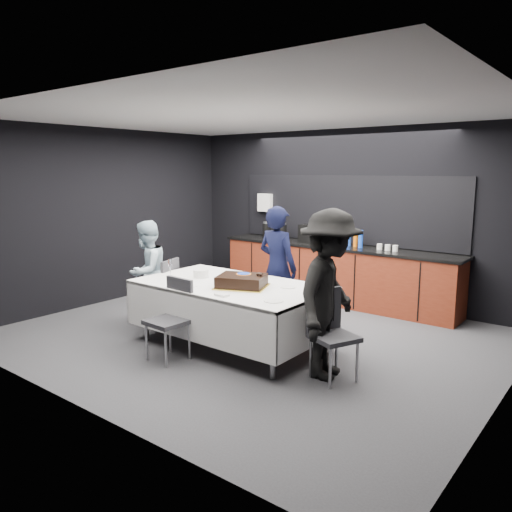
{
  "coord_description": "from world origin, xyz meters",
  "views": [
    {
      "loc": [
        3.88,
        -4.87,
        2.15
      ],
      "look_at": [
        0.0,
        0.1,
        1.05
      ],
      "focal_mm": 35.0,
      "sensor_mm": 36.0,
      "label": 1
    }
  ],
  "objects_px": {
    "chair_right": "(330,327)",
    "person_center": "(278,268)",
    "cake_assembly": "(242,281)",
    "person_right": "(329,295)",
    "champagne_flute": "(170,264)",
    "chair_left": "(164,287)",
    "chair_near": "(173,313)",
    "plate_stack": "(201,273)",
    "party_table": "(231,295)",
    "person_left": "(147,272)"
  },
  "relations": [
    {
      "from": "champagne_flute",
      "to": "person_left",
      "type": "xyz_separation_m",
      "value": [
        -0.68,
        0.18,
        -0.22
      ]
    },
    {
      "from": "chair_near",
      "to": "person_right",
      "type": "xyz_separation_m",
      "value": [
        1.66,
        0.64,
        0.35
      ]
    },
    {
      "from": "party_table",
      "to": "person_left",
      "type": "height_order",
      "value": "person_left"
    },
    {
      "from": "chair_left",
      "to": "chair_right",
      "type": "distance_m",
      "value": 2.72
    },
    {
      "from": "champagne_flute",
      "to": "chair_left",
      "type": "distance_m",
      "value": 0.61
    },
    {
      "from": "plate_stack",
      "to": "person_left",
      "type": "bearing_deg",
      "value": -179.16
    },
    {
      "from": "cake_assembly",
      "to": "person_right",
      "type": "relative_size",
      "value": 0.41
    },
    {
      "from": "chair_right",
      "to": "chair_near",
      "type": "xyz_separation_m",
      "value": [
        -1.67,
        -0.64,
        0.0
      ]
    },
    {
      "from": "chair_left",
      "to": "chair_near",
      "type": "bearing_deg",
      "value": -37.32
    },
    {
      "from": "chair_right",
      "to": "person_right",
      "type": "bearing_deg",
      "value": 169.54
    },
    {
      "from": "cake_assembly",
      "to": "chair_near",
      "type": "distance_m",
      "value": 0.88
    },
    {
      "from": "chair_near",
      "to": "person_right",
      "type": "bearing_deg",
      "value": 21.12
    },
    {
      "from": "party_table",
      "to": "cake_assembly",
      "type": "xyz_separation_m",
      "value": [
        0.23,
        -0.07,
        0.21
      ]
    },
    {
      "from": "plate_stack",
      "to": "person_right",
      "type": "bearing_deg",
      "value": -3.66
    },
    {
      "from": "plate_stack",
      "to": "person_right",
      "type": "height_order",
      "value": "person_right"
    },
    {
      "from": "cake_assembly",
      "to": "plate_stack",
      "type": "distance_m",
      "value": 0.77
    },
    {
      "from": "person_left",
      "to": "person_right",
      "type": "bearing_deg",
      "value": 70.83
    },
    {
      "from": "cake_assembly",
      "to": "person_right",
      "type": "height_order",
      "value": "person_right"
    },
    {
      "from": "chair_near",
      "to": "chair_right",
      "type": "bearing_deg",
      "value": 20.85
    },
    {
      "from": "chair_near",
      "to": "person_right",
      "type": "height_order",
      "value": "person_right"
    },
    {
      "from": "plate_stack",
      "to": "chair_right",
      "type": "xyz_separation_m",
      "value": [
        1.96,
        -0.13,
        -0.3
      ]
    },
    {
      "from": "party_table",
      "to": "champagne_flute",
      "type": "xyz_separation_m",
      "value": [
        -0.89,
        -0.16,
        0.3
      ]
    },
    {
      "from": "chair_right",
      "to": "person_center",
      "type": "bearing_deg",
      "value": 143.69
    },
    {
      "from": "chair_left",
      "to": "person_right",
      "type": "height_order",
      "value": "person_right"
    },
    {
      "from": "cake_assembly",
      "to": "chair_right",
      "type": "relative_size",
      "value": 0.77
    },
    {
      "from": "person_left",
      "to": "person_right",
      "type": "relative_size",
      "value": 0.82
    },
    {
      "from": "chair_near",
      "to": "person_center",
      "type": "height_order",
      "value": "person_center"
    },
    {
      "from": "champagne_flute",
      "to": "person_right",
      "type": "bearing_deg",
      "value": 1.76
    },
    {
      "from": "chair_left",
      "to": "person_left",
      "type": "bearing_deg",
      "value": -170.53
    },
    {
      "from": "cake_assembly",
      "to": "party_table",
      "type": "bearing_deg",
      "value": 164.15
    },
    {
      "from": "chair_near",
      "to": "person_left",
      "type": "height_order",
      "value": "person_left"
    },
    {
      "from": "person_center",
      "to": "person_right",
      "type": "xyz_separation_m",
      "value": [
        1.38,
        -1.02,
        0.05
      ]
    },
    {
      "from": "chair_right",
      "to": "chair_near",
      "type": "relative_size",
      "value": 1.0
    },
    {
      "from": "plate_stack",
      "to": "champagne_flute",
      "type": "xyz_separation_m",
      "value": [
        -0.36,
        -0.2,
        0.11
      ]
    },
    {
      "from": "champagne_flute",
      "to": "chair_left",
      "type": "relative_size",
      "value": 0.24
    },
    {
      "from": "chair_left",
      "to": "person_right",
      "type": "bearing_deg",
      "value": -3.34
    },
    {
      "from": "person_right",
      "to": "cake_assembly",
      "type": "bearing_deg",
      "value": 77.67
    },
    {
      "from": "champagne_flute",
      "to": "chair_left",
      "type": "bearing_deg",
      "value": 149.87
    },
    {
      "from": "party_table",
      "to": "plate_stack",
      "type": "height_order",
      "value": "plate_stack"
    },
    {
      "from": "cake_assembly",
      "to": "person_left",
      "type": "relative_size",
      "value": 0.5
    },
    {
      "from": "chair_near",
      "to": "chair_left",
      "type": "bearing_deg",
      "value": 142.68
    },
    {
      "from": "chair_left",
      "to": "chair_near",
      "type": "distance_m",
      "value": 1.32
    },
    {
      "from": "chair_near",
      "to": "person_left",
      "type": "bearing_deg",
      "value": 150.68
    },
    {
      "from": "chair_left",
      "to": "champagne_flute",
      "type": "bearing_deg",
      "value": -30.13
    },
    {
      "from": "chair_near",
      "to": "person_right",
      "type": "distance_m",
      "value": 1.81
    },
    {
      "from": "chair_left",
      "to": "chair_right",
      "type": "xyz_separation_m",
      "value": [
        2.72,
        -0.16,
        0.0
      ]
    },
    {
      "from": "plate_stack",
      "to": "chair_left",
      "type": "height_order",
      "value": "chair_left"
    },
    {
      "from": "party_table",
      "to": "chair_near",
      "type": "distance_m",
      "value": 0.78
    },
    {
      "from": "party_table",
      "to": "champagne_flute",
      "type": "height_order",
      "value": "champagne_flute"
    },
    {
      "from": "chair_left",
      "to": "person_center",
      "type": "distance_m",
      "value": 1.61
    }
  ]
}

